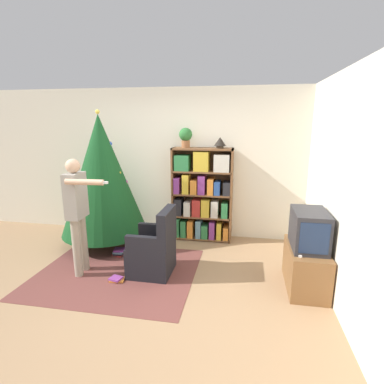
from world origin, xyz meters
TOP-DOWN VIEW (x-y plane):
  - ground_plane at (0.00, 0.00)m, footprint 14.00×14.00m
  - wall_back at (0.00, 1.97)m, footprint 8.00×0.10m
  - wall_right at (2.23, 0.00)m, footprint 0.10×8.00m
  - area_rug at (-0.53, 0.30)m, footprint 2.14×1.81m
  - bookshelf at (0.43, 1.72)m, footprint 1.02×0.33m
  - tv_stand at (1.94, 0.37)m, footprint 0.44×0.84m
  - television at (1.94, 0.37)m, footprint 0.39×0.60m
  - game_remote at (1.81, 0.12)m, footprint 0.04×0.12m
  - christmas_tree at (-1.13, 1.21)m, footprint 1.39×1.39m
  - armchair at (-0.02, 0.39)m, footprint 0.57×0.56m
  - standing_person at (-1.00, 0.21)m, footprint 0.64×0.47m
  - potted_plant at (0.15, 1.73)m, footprint 0.22×0.22m
  - table_lamp at (0.73, 1.73)m, footprint 0.20×0.20m
  - book_pile_near_tree at (-0.73, 0.81)m, footprint 0.22×0.19m
  - book_pile_by_chair at (-0.45, 0.08)m, footprint 0.20×0.16m

SIDE VIEW (x-z plane):
  - ground_plane at x=0.00m, z-range 0.00..0.00m
  - area_rug at x=-0.53m, z-range 0.00..0.01m
  - book_pile_by_chair at x=-0.45m, z-range 0.00..0.05m
  - book_pile_near_tree at x=-0.73m, z-range 0.00..0.11m
  - tv_stand at x=1.94m, z-range 0.00..0.53m
  - armchair at x=-0.02m, z-range -0.14..0.78m
  - game_remote at x=1.81m, z-range 0.53..0.56m
  - television at x=1.94m, z-range 0.53..1.00m
  - bookshelf at x=0.43m, z-range 0.00..1.60m
  - standing_person at x=-1.00m, z-range 0.14..1.72m
  - christmas_tree at x=-1.13m, z-range 0.07..2.29m
  - wall_back at x=0.00m, z-range 0.00..2.60m
  - wall_right at x=2.23m, z-range 0.00..2.60m
  - table_lamp at x=0.73m, z-range 1.61..1.79m
  - potted_plant at x=0.15m, z-range 1.63..1.96m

